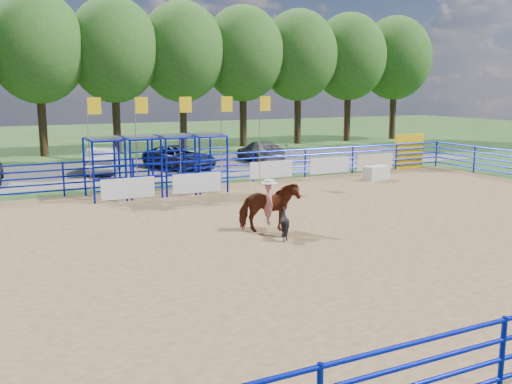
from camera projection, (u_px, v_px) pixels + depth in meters
ground at (307, 234)px, 18.20m from camera, size 120.00×120.00×0.00m
arena_dirt at (307, 233)px, 18.19m from camera, size 30.00×20.00×0.02m
gravel_strip at (154, 168)px, 33.16m from camera, size 40.00×10.00×0.01m
announcer_table at (376, 173)px, 28.62m from camera, size 1.42×0.85×0.71m
horse_and_rider at (269, 205)px, 18.27m from camera, size 2.05×1.32×2.37m
calf at (284, 223)px, 17.52m from camera, size 1.06×1.01×0.92m
car_b at (103, 160)px, 31.11m from camera, size 2.67×4.49×1.40m
car_c at (180, 157)px, 32.52m from camera, size 3.67×5.28×1.34m
car_d at (261, 151)px, 36.00m from camera, size 1.92×4.45×1.28m
perimeter_fence at (308, 211)px, 18.06m from camera, size 30.10×20.10×1.50m
chute_assembly at (164, 165)px, 24.91m from camera, size 19.32×2.41×4.20m
treeline at (113, 45)px, 39.72m from camera, size 56.40×6.40×11.24m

